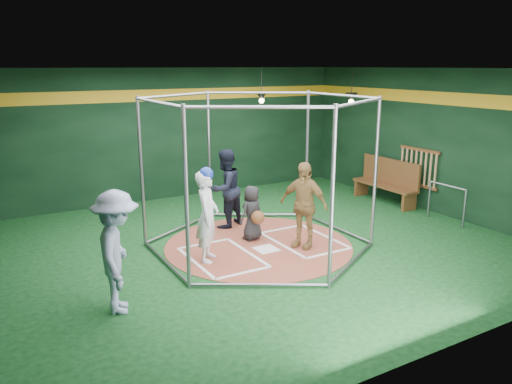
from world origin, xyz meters
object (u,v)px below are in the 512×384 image
batter_figure (207,215)px  dugout_bench (387,180)px  visitor_leopard (303,205)px  umpire (225,188)px

batter_figure → dugout_bench: (5.86, 1.38, -0.30)m
batter_figure → dugout_bench: bearing=13.2°
visitor_leopard → dugout_bench: (3.91, 1.67, -0.29)m
batter_figure → dugout_bench: size_ratio=0.89×
umpire → dugout_bench: umpire is taller
visitor_leopard → dugout_bench: bearing=84.6°
batter_figure → umpire: 2.03m
visitor_leopard → batter_figure: bearing=-126.8°
visitor_leopard → umpire: size_ratio=0.98×
batter_figure → visitor_leopard: batter_figure is taller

